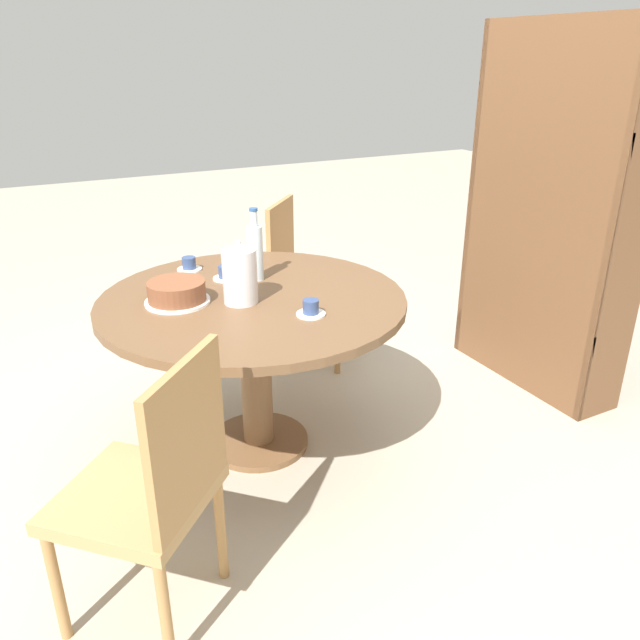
% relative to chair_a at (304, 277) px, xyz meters
% --- Properties ---
extents(ground_plane, '(14.00, 14.00, 0.00)m').
position_rel_chair_a_xyz_m(ground_plane, '(0.73, -0.60, -0.48)').
color(ground_plane, '#B2A893').
extents(dining_table, '(1.27, 1.27, 0.72)m').
position_rel_chair_a_xyz_m(dining_table, '(0.73, -0.60, 0.11)').
color(dining_table, brown).
rests_on(dining_table, ground_plane).
extents(chair_a, '(0.59, 0.59, 0.90)m').
position_rel_chair_a_xyz_m(chair_a, '(0.00, 0.00, 0.00)').
color(chair_a, '#A87A47').
rests_on(chair_a, ground_plane).
extents(chair_b, '(0.59, 0.59, 0.90)m').
position_rel_chair_a_xyz_m(chair_b, '(1.45, -1.22, 0.00)').
color(chair_b, '#A87A47').
rests_on(chair_b, ground_plane).
extents(bookshelf, '(0.93, 0.28, 1.80)m').
position_rel_chair_a_xyz_m(bookshelf, '(0.82, 0.95, 0.35)').
color(bookshelf, brown).
rests_on(bookshelf, ground_plane).
extents(coffee_pot, '(0.14, 0.14, 0.26)m').
position_rel_chair_a_xyz_m(coffee_pot, '(0.77, -0.66, 0.36)').
color(coffee_pot, silver).
rests_on(coffee_pot, dining_table).
extents(water_bottle, '(0.07, 0.07, 0.32)m').
position_rel_chair_a_xyz_m(water_bottle, '(0.54, -0.50, 0.37)').
color(water_bottle, silver).
rests_on(water_bottle, dining_table).
extents(cake_main, '(0.26, 0.26, 0.09)m').
position_rel_chair_a_xyz_m(cake_main, '(0.65, -0.89, 0.28)').
color(cake_main, white).
rests_on(cake_main, dining_table).
extents(cup_a, '(0.11, 0.11, 0.06)m').
position_rel_chair_a_xyz_m(cup_a, '(1.02, -0.48, 0.27)').
color(cup_a, white).
rests_on(cup_a, dining_table).
extents(cup_b, '(0.11, 0.11, 0.06)m').
position_rel_chair_a_xyz_m(cup_b, '(0.47, -0.62, 0.27)').
color(cup_b, white).
rests_on(cup_b, dining_table).
extents(cup_c, '(0.11, 0.11, 0.06)m').
position_rel_chair_a_xyz_m(cup_c, '(0.28, -0.73, 0.27)').
color(cup_c, white).
rests_on(cup_c, dining_table).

